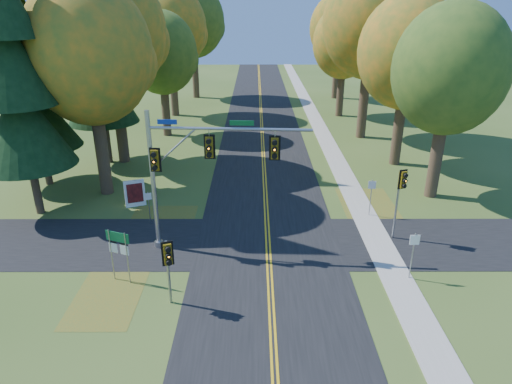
{
  "coord_description": "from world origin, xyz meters",
  "views": [
    {
      "loc": [
        -0.71,
        -20.52,
        12.54
      ],
      "look_at": [
        -0.67,
        1.74,
        3.2
      ],
      "focal_mm": 32.0,
      "sensor_mm": 36.0,
      "label": 1
    }
  ],
  "objects_px": {
    "traffic_mast": "(191,164)",
    "info_kiosk": "(135,193)",
    "route_sign_cluster": "(118,246)",
    "east_signal_pole": "(401,187)"
  },
  "relations": [
    {
      "from": "traffic_mast",
      "to": "route_sign_cluster",
      "type": "distance_m",
      "value": 5.39
    },
    {
      "from": "route_sign_cluster",
      "to": "traffic_mast",
      "type": "bearing_deg",
      "value": 66.24
    },
    {
      "from": "traffic_mast",
      "to": "east_signal_pole",
      "type": "xyz_separation_m",
      "value": [
        11.19,
        0.97,
        -1.68
      ]
    },
    {
      "from": "traffic_mast",
      "to": "info_kiosk",
      "type": "bearing_deg",
      "value": 133.33
    },
    {
      "from": "traffic_mast",
      "to": "route_sign_cluster",
      "type": "xyz_separation_m",
      "value": [
        -3.18,
        -3.17,
        -2.98
      ]
    },
    {
      "from": "route_sign_cluster",
      "to": "info_kiosk",
      "type": "distance_m",
      "value": 8.92
    },
    {
      "from": "traffic_mast",
      "to": "route_sign_cluster",
      "type": "height_order",
      "value": "traffic_mast"
    },
    {
      "from": "east_signal_pole",
      "to": "info_kiosk",
      "type": "distance_m",
      "value": 16.65
    },
    {
      "from": "east_signal_pole",
      "to": "info_kiosk",
      "type": "relative_size",
      "value": 2.33
    },
    {
      "from": "east_signal_pole",
      "to": "route_sign_cluster",
      "type": "distance_m",
      "value": 15.01
    }
  ]
}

